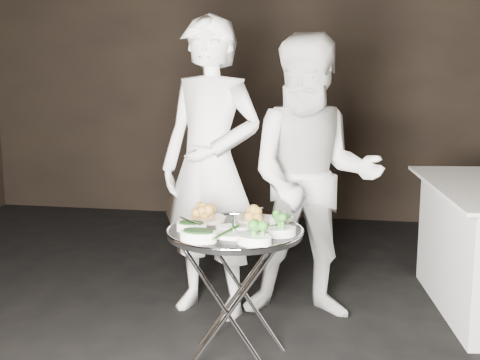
% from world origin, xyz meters
% --- Properties ---
extents(wall_back, '(6.00, 0.05, 3.00)m').
position_xyz_m(wall_back, '(0.00, 3.52, 1.50)').
color(wall_back, black).
rests_on(wall_back, floor).
extents(tray_stand, '(0.48, 0.41, 0.71)m').
position_xyz_m(tray_stand, '(0.07, 0.32, 0.40)').
color(tray_stand, silver).
rests_on(tray_stand, floor).
extents(serving_tray, '(0.69, 0.69, 0.04)m').
position_xyz_m(serving_tray, '(0.07, 0.32, 0.71)').
color(serving_tray, black).
rests_on(serving_tray, tray_stand).
extents(potato_plate_a, '(0.22, 0.22, 0.08)m').
position_xyz_m(potato_plate_a, '(-0.12, 0.48, 0.76)').
color(potato_plate_a, beige).
rests_on(potato_plate_a, serving_tray).
extents(potato_plate_b, '(0.20, 0.20, 0.07)m').
position_xyz_m(potato_plate_b, '(0.13, 0.52, 0.75)').
color(potato_plate_b, beige).
rests_on(potato_plate_b, serving_tray).
extents(greens_bowl, '(0.13, 0.13, 0.07)m').
position_xyz_m(greens_bowl, '(0.29, 0.45, 0.76)').
color(greens_bowl, white).
rests_on(greens_bowl, serving_tray).
extents(asparagus_plate_a, '(0.19, 0.13, 0.04)m').
position_xyz_m(asparagus_plate_a, '(0.06, 0.34, 0.74)').
color(asparagus_plate_a, white).
rests_on(asparagus_plate_a, serving_tray).
extents(asparagus_plate_b, '(0.22, 0.16, 0.04)m').
position_xyz_m(asparagus_plate_b, '(0.05, 0.19, 0.74)').
color(asparagus_plate_b, white).
rests_on(asparagus_plate_b, serving_tray).
extents(spinach_bowl_a, '(0.15, 0.10, 0.06)m').
position_xyz_m(spinach_bowl_a, '(-0.14, 0.27, 0.75)').
color(spinach_bowl_a, white).
rests_on(spinach_bowl_a, serving_tray).
extents(spinach_bowl_b, '(0.20, 0.14, 0.08)m').
position_xyz_m(spinach_bowl_b, '(-0.07, 0.10, 0.76)').
color(spinach_bowl_b, white).
rests_on(spinach_bowl_b, serving_tray).
extents(broccoli_bowl_a, '(0.19, 0.17, 0.07)m').
position_xyz_m(broccoli_bowl_a, '(0.30, 0.26, 0.75)').
color(broccoli_bowl_a, white).
rests_on(broccoli_bowl_a, serving_tray).
extents(broccoli_bowl_b, '(0.21, 0.18, 0.07)m').
position_xyz_m(broccoli_bowl_b, '(0.20, 0.09, 0.76)').
color(broccoli_bowl_b, white).
rests_on(broccoli_bowl_b, serving_tray).
extents(serving_utensils, '(0.58, 0.42, 0.01)m').
position_xyz_m(serving_utensils, '(0.08, 0.39, 0.77)').
color(serving_utensils, silver).
rests_on(serving_utensils, serving_tray).
extents(waiter_left, '(0.77, 0.62, 1.82)m').
position_xyz_m(waiter_left, '(-0.21, 1.02, 0.91)').
color(waiter_left, white).
rests_on(waiter_left, floor).
extents(waiter_right, '(0.88, 0.72, 1.71)m').
position_xyz_m(waiter_right, '(0.41, 1.05, 0.86)').
color(waiter_right, white).
rests_on(waiter_right, floor).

